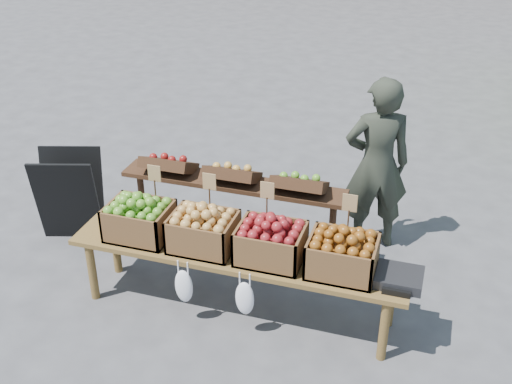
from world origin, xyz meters
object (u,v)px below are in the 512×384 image
(crate_russet_pears, at_px, (203,232))
(crate_red_apples, at_px, (271,244))
(chalkboard_sign, at_px, (70,196))
(crate_golden_apples, at_px, (140,221))
(back_table, at_px, (233,208))
(weighing_scale, at_px, (399,278))
(crate_green_apples, at_px, (342,256))
(display_bench, at_px, (237,282))
(vendor, at_px, (377,165))

(crate_russet_pears, relative_size, crate_red_apples, 1.00)
(chalkboard_sign, bearing_deg, crate_golden_apples, -46.50)
(chalkboard_sign, xyz_separation_m, crate_russet_pears, (1.61, -0.60, 0.27))
(back_table, height_order, weighing_scale, back_table)
(chalkboard_sign, bearing_deg, back_table, -12.61)
(weighing_scale, bearing_deg, crate_green_apples, 180.00)
(back_table, bearing_deg, crate_green_apples, -32.96)
(chalkboard_sign, xyz_separation_m, display_bench, (1.88, -0.60, -0.16))
(back_table, distance_m, weighing_scale, 1.70)
(vendor, bearing_deg, crate_golden_apples, 18.88)
(chalkboard_sign, relative_size, display_bench, 0.33)
(crate_green_apples, bearing_deg, vendor, 87.97)
(crate_green_apples, bearing_deg, crate_red_apples, 180.00)
(vendor, xyz_separation_m, crate_green_apples, (-0.05, -1.36, -0.12))
(vendor, bearing_deg, display_bench, 37.50)
(chalkboard_sign, height_order, weighing_scale, chalkboard_sign)
(crate_russet_pears, bearing_deg, weighing_scale, 0.00)
(vendor, xyz_separation_m, chalkboard_sign, (-2.75, -0.76, -0.38))
(crate_golden_apples, distance_m, crate_russet_pears, 0.55)
(vendor, xyz_separation_m, crate_russet_pears, (-1.15, -1.36, -0.12))
(chalkboard_sign, xyz_separation_m, weighing_scale, (3.13, -0.60, 0.17))
(chalkboard_sign, bearing_deg, weighing_scale, -27.78)
(display_bench, height_order, crate_green_apples, crate_green_apples)
(crate_golden_apples, bearing_deg, crate_red_apples, 0.00)
(crate_red_apples, bearing_deg, display_bench, 180.00)
(crate_red_apples, xyz_separation_m, crate_green_apples, (0.55, 0.00, 0.00))
(crate_red_apples, bearing_deg, crate_russet_pears, 180.00)
(chalkboard_sign, bearing_deg, crate_red_apples, -32.48)
(vendor, bearing_deg, weighing_scale, 85.80)
(crate_russet_pears, height_order, crate_red_apples, same)
(display_bench, relative_size, crate_green_apples, 5.40)
(crate_golden_apples, height_order, weighing_scale, crate_golden_apples)
(crate_red_apples, distance_m, weighing_scale, 0.98)
(vendor, height_order, back_table, vendor)
(vendor, relative_size, weighing_scale, 4.86)
(crate_golden_apples, distance_m, crate_green_apples, 1.65)
(display_bench, distance_m, crate_green_apples, 0.93)
(crate_red_apples, bearing_deg, crate_green_apples, 0.00)
(vendor, relative_size, crate_red_apples, 3.31)
(vendor, height_order, crate_green_apples, vendor)
(chalkboard_sign, relative_size, back_table, 0.42)
(display_bench, distance_m, crate_russet_pears, 0.51)
(back_table, height_order, crate_russet_pears, back_table)
(display_bench, height_order, weighing_scale, weighing_scale)
(back_table, relative_size, crate_russet_pears, 4.20)
(chalkboard_sign, relative_size, crate_green_apples, 1.78)
(display_bench, height_order, crate_golden_apples, crate_golden_apples)
(crate_red_apples, relative_size, weighing_scale, 1.47)
(back_table, relative_size, crate_red_apples, 4.20)
(vendor, height_order, crate_golden_apples, vendor)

